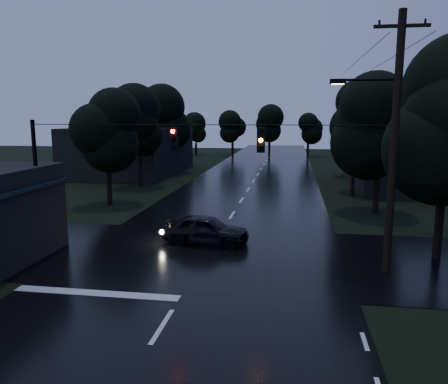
# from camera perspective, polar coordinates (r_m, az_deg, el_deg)

# --- Properties ---
(main_road) EXTENTS (12.00, 120.00, 0.02)m
(main_road) POSITION_cam_1_polar(r_m,az_deg,el_deg) (37.26, 3.19, 0.31)
(main_road) COLOR black
(main_road) RESTS_ON ground
(cross_street) EXTENTS (60.00, 9.00, 0.02)m
(cross_street) POSITION_cam_1_polar(r_m,az_deg,el_deg) (19.89, -2.13, -8.13)
(cross_street) COLOR black
(cross_street) RESTS_ON ground
(building_far_right) EXTENTS (10.00, 14.00, 4.40)m
(building_far_right) POSITION_cam_1_polar(r_m,az_deg,el_deg) (42.04, 23.20, 3.64)
(building_far_right) COLOR black
(building_far_right) RESTS_ON ground
(building_far_left) EXTENTS (10.00, 16.00, 5.00)m
(building_far_left) POSITION_cam_1_polar(r_m,az_deg,el_deg) (49.94, -11.83, 5.41)
(building_far_left) COLOR black
(building_far_left) RESTS_ON ground
(utility_pole_main) EXTENTS (3.50, 0.30, 10.00)m
(utility_pole_main) POSITION_cam_1_polar(r_m,az_deg,el_deg) (17.98, 21.09, 6.41)
(utility_pole_main) COLOR black
(utility_pole_main) RESTS_ON ground
(utility_pole_far) EXTENTS (2.00, 0.30, 7.50)m
(utility_pole_far) POSITION_cam_1_polar(r_m,az_deg,el_deg) (34.95, 16.64, 5.70)
(utility_pole_far) COLOR black
(utility_pole_far) RESTS_ON ground
(anchor_pole_left) EXTENTS (0.18, 0.18, 6.00)m
(anchor_pole_left) POSITION_cam_1_polar(r_m,az_deg,el_deg) (21.05, -23.21, 0.48)
(anchor_pole_left) COLOR black
(anchor_pole_left) RESTS_ON ground
(span_signals) EXTENTS (15.00, 0.37, 1.12)m
(span_signals) POSITION_cam_1_polar(r_m,az_deg,el_deg) (17.85, -1.10, 6.99)
(span_signals) COLOR black
(span_signals) RESTS_ON ground
(tree_corner_near) EXTENTS (4.48, 4.48, 9.44)m
(tree_corner_near) POSITION_cam_1_polar(r_m,az_deg,el_deg) (20.57, 27.20, 8.39)
(tree_corner_near) COLOR black
(tree_corner_near) RESTS_ON ground
(tree_left_a) EXTENTS (3.92, 3.92, 8.26)m
(tree_left_a) POSITION_cam_1_polar(r_m,az_deg,el_deg) (31.27, -15.09, 7.84)
(tree_left_a) COLOR black
(tree_left_a) RESTS_ON ground
(tree_left_b) EXTENTS (4.20, 4.20, 8.85)m
(tree_left_b) POSITION_cam_1_polar(r_m,az_deg,el_deg) (38.91, -11.11, 8.86)
(tree_left_b) COLOR black
(tree_left_b) RESTS_ON ground
(tree_left_c) EXTENTS (4.48, 4.48, 9.44)m
(tree_left_c) POSITION_cam_1_polar(r_m,az_deg,el_deg) (48.59, -7.73, 9.54)
(tree_left_c) COLOR black
(tree_left_c) RESTS_ON ground
(tree_right_a) EXTENTS (4.20, 4.20, 8.85)m
(tree_right_a) POSITION_cam_1_polar(r_m,az_deg,el_deg) (29.06, 19.74, 8.23)
(tree_right_a) COLOR black
(tree_right_a) RESTS_ON ground
(tree_right_b) EXTENTS (4.48, 4.48, 9.44)m
(tree_right_b) POSITION_cam_1_polar(r_m,az_deg,el_deg) (37.05, 18.42, 9.09)
(tree_right_b) COLOR black
(tree_right_b) RESTS_ON ground
(tree_right_c) EXTENTS (4.76, 4.76, 10.03)m
(tree_right_c) POSITION_cam_1_polar(r_m,az_deg,el_deg) (47.02, 17.20, 9.65)
(tree_right_c) COLOR black
(tree_right_c) RESTS_ON ground
(car) EXTENTS (4.29, 1.97, 1.42)m
(car) POSITION_cam_1_polar(r_m,az_deg,el_deg) (21.32, -2.36, -4.90)
(car) COLOR black
(car) RESTS_ON ground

